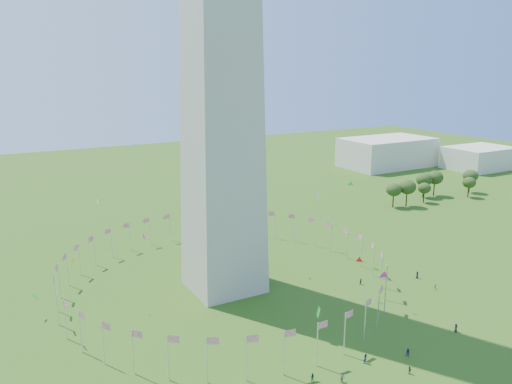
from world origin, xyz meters
TOP-DOWN VIEW (x-y plane):
  - flag_ring at (-0.00, 50.00)m, footprint 80.24×80.24m
  - gov_building_east_a at (150.00, 150.00)m, footprint 50.00×30.00m
  - gov_building_east_b at (190.00, 120.00)m, footprint 35.00×25.00m
  - crowd at (11.68, 1.08)m, footprint 91.69×64.67m
  - kites_aloft at (12.00, 25.40)m, footprint 108.51×71.14m
  - tree_line_east at (114.14, 85.70)m, footprint 53.55×15.62m

SIDE VIEW (x-z plane):
  - crowd at x=11.68m, z-range -0.11..1.87m
  - flag_ring at x=0.00m, z-range 0.00..9.00m
  - tree_line_east at x=114.14m, z-range -0.40..10.55m
  - gov_building_east_b at x=190.00m, z-range 0.00..12.00m
  - gov_building_east_a at x=150.00m, z-range 0.00..16.00m
  - kites_aloft at x=12.00m, z-range -3.35..36.60m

